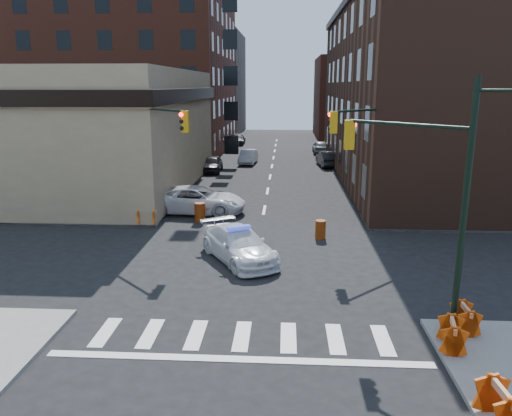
# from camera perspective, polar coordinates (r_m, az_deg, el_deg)

# --- Properties ---
(ground) EXTENTS (140.00, 140.00, 0.00)m
(ground) POSITION_cam_1_polar(r_m,az_deg,el_deg) (22.84, -0.13, -6.35)
(ground) COLOR black
(ground) RESTS_ON ground
(sidewalk_nw) EXTENTS (34.00, 54.50, 0.15)m
(sidewalk_nw) POSITION_cam_1_polar(r_m,az_deg,el_deg) (59.86, -20.72, 5.47)
(sidewalk_nw) COLOR gray
(sidewalk_nw) RESTS_ON ground
(sidewalk_ne) EXTENTS (34.00, 54.50, 0.15)m
(sidewalk_ne) POSITION_cam_1_polar(r_m,az_deg,el_deg) (58.84, 25.07, 4.93)
(sidewalk_ne) COLOR gray
(sidewalk_ne) RESTS_ON ground
(bank_building) EXTENTS (22.00, 22.00, 9.00)m
(bank_building) POSITION_cam_1_polar(r_m,az_deg,el_deg) (42.22, -22.59, 8.21)
(bank_building) COLOR tan
(bank_building) RESTS_ON ground
(apartment_block) EXTENTS (25.00, 25.00, 24.00)m
(apartment_block) POSITION_cam_1_polar(r_m,az_deg,el_deg) (64.64, -15.16, 17.06)
(apartment_block) COLOR #57271B
(apartment_block) RESTS_ON ground
(commercial_row_ne) EXTENTS (14.00, 34.00, 14.00)m
(commercial_row_ne) POSITION_cam_1_polar(r_m,az_deg,el_deg) (45.43, 18.71, 12.03)
(commercial_row_ne) COLOR #45281B
(commercial_row_ne) RESTS_ON ground
(filler_nw) EXTENTS (20.00, 18.00, 16.00)m
(filler_nw) POSITION_cam_1_polar(r_m,az_deg,el_deg) (85.17, -8.60, 13.79)
(filler_nw) COLOR #50433B
(filler_nw) RESTS_ON ground
(filler_ne) EXTENTS (16.00, 16.00, 12.00)m
(filler_ne) POSITION_cam_1_polar(r_m,az_deg,el_deg) (80.42, 12.74, 12.19)
(filler_ne) COLOR #57271B
(filler_ne) RESTS_ON ground
(signal_pole_se) EXTENTS (5.40, 5.27, 8.00)m
(signal_pole_se) POSITION_cam_1_polar(r_m,az_deg,el_deg) (16.88, 19.56, 1.85)
(signal_pole_se) COLOR black
(signal_pole_se) RESTS_ON sidewalk_se
(signal_pole_nw) EXTENTS (3.58, 3.67, 8.00)m
(signal_pole_nw) POSITION_cam_1_polar(r_m,az_deg,el_deg) (27.90, -11.61, 6.27)
(signal_pole_nw) COLOR black
(signal_pole_nw) RESTS_ON sidewalk_nw
(signal_pole_ne) EXTENTS (3.67, 3.58, 8.00)m
(signal_pole_ne) POSITION_cam_1_polar(r_m,az_deg,el_deg) (27.35, 12.93, 6.05)
(signal_pole_ne) COLOR black
(signal_pole_ne) RESTS_ON sidewalk_ne
(tree_ne_near) EXTENTS (3.00, 3.00, 4.85)m
(tree_ne_near) POSITION_cam_1_polar(r_m,az_deg,el_deg) (48.00, 10.88, 8.36)
(tree_ne_near) COLOR black
(tree_ne_near) RESTS_ON sidewalk_ne
(tree_ne_far) EXTENTS (3.00, 3.00, 4.85)m
(tree_ne_far) POSITION_cam_1_polar(r_m,az_deg,el_deg) (55.91, 9.84, 9.15)
(tree_ne_far) COLOR black
(tree_ne_far) RESTS_ON sidewalk_ne
(police_car) EXTENTS (4.46, 5.56, 1.51)m
(police_car) POSITION_cam_1_polar(r_m,az_deg,el_deg) (23.01, -1.98, -4.21)
(police_car) COLOR white
(police_car) RESTS_ON ground
(pickup) EXTENTS (6.30, 3.28, 1.69)m
(pickup) POSITION_cam_1_polar(r_m,az_deg,el_deg) (31.70, -6.72, 0.93)
(pickup) COLOR silver
(pickup) RESTS_ON ground
(parked_car_wnear) EXTENTS (1.84, 4.41, 1.49)m
(parked_car_wnear) POSITION_cam_1_polar(r_m,az_deg,el_deg) (46.83, -5.05, 5.04)
(parked_car_wnear) COLOR black
(parked_car_wnear) RESTS_ON ground
(parked_car_wfar) EXTENTS (1.84, 4.45, 1.43)m
(parked_car_wfar) POSITION_cam_1_polar(r_m,az_deg,el_deg) (51.56, -0.90, 5.87)
(parked_car_wfar) COLOR #9A9DA3
(parked_car_wfar) RESTS_ON ground
(parked_car_wdeep) EXTENTS (1.92, 4.72, 1.37)m
(parked_car_wdeep) POSITION_cam_1_polar(r_m,az_deg,el_deg) (68.73, -2.11, 7.84)
(parked_car_wdeep) COLOR black
(parked_car_wdeep) RESTS_ON ground
(parked_car_enear) EXTENTS (2.12, 4.70, 1.50)m
(parked_car_enear) POSITION_cam_1_polar(r_m,az_deg,el_deg) (50.43, 8.14, 5.59)
(parked_car_enear) COLOR black
(parked_car_enear) RESTS_ON ground
(parked_car_efar) EXTENTS (1.86, 4.57, 1.55)m
(parked_car_efar) POSITION_cam_1_polar(r_m,az_deg,el_deg) (60.11, 7.40, 6.96)
(parked_car_efar) COLOR gray
(parked_car_efar) RESTS_ON ground
(pedestrian_a) EXTENTS (0.80, 0.80, 1.87)m
(pedestrian_a) POSITION_cam_1_polar(r_m,az_deg,el_deg) (32.25, -12.76, 1.34)
(pedestrian_a) COLOR black
(pedestrian_a) RESTS_ON sidewalk_nw
(pedestrian_b) EXTENTS (1.06, 0.91, 1.91)m
(pedestrian_b) POSITION_cam_1_polar(r_m,az_deg,el_deg) (31.62, -14.17, 1.05)
(pedestrian_b) COLOR black
(pedestrian_b) RESTS_ON sidewalk_nw
(pedestrian_c) EXTENTS (1.16, 0.92, 1.84)m
(pedestrian_c) POSITION_cam_1_polar(r_m,az_deg,el_deg) (31.50, -19.22, 0.58)
(pedestrian_c) COLOR #212432
(pedestrian_c) RESTS_ON sidewalk_nw
(barrel_road) EXTENTS (0.55, 0.55, 0.97)m
(barrel_road) POSITION_cam_1_polar(r_m,az_deg,el_deg) (26.56, 7.38, -2.44)
(barrel_road) COLOR #E75F0A
(barrel_road) RESTS_ON ground
(barrel_bank) EXTENTS (0.81, 0.81, 1.13)m
(barrel_bank) POSITION_cam_1_polar(r_m,az_deg,el_deg) (29.72, -6.43, -0.49)
(barrel_bank) COLOR #C56109
(barrel_bank) RESTS_ON ground
(barricade_se_a) EXTENTS (0.59, 1.15, 0.86)m
(barricade_se_a) POSITION_cam_1_polar(r_m,az_deg,el_deg) (17.79, 22.77, -11.57)
(barricade_se_a) COLOR orange
(barricade_se_a) RESTS_ON sidewalk_se
(barricade_se_b) EXTENTS (0.81, 1.29, 0.89)m
(barricade_se_b) POSITION_cam_1_polar(r_m,az_deg,el_deg) (16.54, 21.50, -13.35)
(barricade_se_b) COLOR #CB6609
(barricade_se_b) RESTS_ON sidewalk_se
(barricade_se_c) EXTENTS (0.72, 1.33, 0.97)m
(barricade_se_c) POSITION_cam_1_polar(r_m,az_deg,el_deg) (13.72, 26.15, -19.66)
(barricade_se_c) COLOR #CF4A09
(barricade_se_c) RESTS_ON sidewalk_se
(barricade_nw_a) EXTENTS (1.22, 0.64, 0.90)m
(barricade_nw_a) POSITION_cam_1_polar(r_m,az_deg,el_deg) (29.12, -12.30, -0.96)
(barricade_nw_a) COLOR #CF4309
(barricade_nw_a) RESTS_ON sidewalk_nw
(barricade_nw_b) EXTENTS (1.49, 0.98, 1.03)m
(barricade_nw_b) POSITION_cam_1_polar(r_m,az_deg,el_deg) (31.34, -18.45, -0.19)
(barricade_nw_b) COLOR #BF5C08
(barricade_nw_b) RESTS_ON sidewalk_nw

